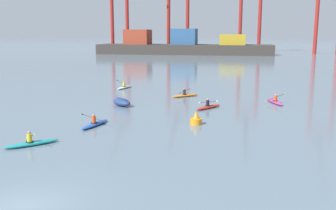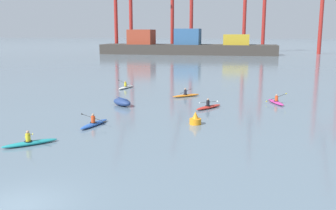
# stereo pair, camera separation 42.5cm
# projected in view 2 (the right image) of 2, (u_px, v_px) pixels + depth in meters

# --- Properties ---
(ground_plane) EXTENTS (800.00, 800.00, 0.00)m
(ground_plane) POSITION_uv_depth(u_px,v_px,m) (15.00, 207.00, 15.37)
(ground_plane) COLOR slate
(container_barge) EXTENTS (54.73, 10.77, 7.93)m
(container_barge) POSITION_uv_depth(u_px,v_px,m) (186.00, 46.00, 120.06)
(container_barge) COLOR #38332D
(container_barge) RESTS_ON ground
(gantry_crane_west) EXTENTS (6.51, 17.74, 37.04)m
(gantry_crane_west) POSITION_uv_depth(u_px,v_px,m) (123.00, 0.00, 127.55)
(gantry_crane_west) COLOR maroon
(gantry_crane_west) RESTS_ON ground
(gantry_crane_west_mid) EXTENTS (7.76, 21.43, 31.62)m
(gantry_crane_west_mid) POSITION_uv_depth(u_px,v_px,m) (181.00, 5.00, 127.93)
(gantry_crane_west_mid) COLOR maroon
(gantry_crane_west_mid) RESTS_ON ground
(gantry_crane_east_mid) EXTENTS (7.64, 19.54, 34.64)m
(gantry_crane_east_mid) POSITION_uv_depth(u_px,v_px,m) (255.00, 2.00, 127.54)
(gantry_crane_east_mid) COLOR maroon
(gantry_crane_east_mid) RESTS_ON ground
(capsized_dinghy) EXTENTS (2.68, 2.54, 0.76)m
(capsized_dinghy) POSITION_uv_depth(u_px,v_px,m) (122.00, 102.00, 36.43)
(capsized_dinghy) COLOR navy
(capsized_dinghy) RESTS_ON ground
(channel_buoy) EXTENTS (0.90, 0.90, 1.00)m
(channel_buoy) POSITION_uv_depth(u_px,v_px,m) (195.00, 120.00, 29.11)
(channel_buoy) COLOR orange
(channel_buoy) RESTS_ON ground
(kayak_red) EXTENTS (2.40, 3.16, 0.95)m
(kayak_red) POSITION_uv_depth(u_px,v_px,m) (208.00, 107.00, 35.16)
(kayak_red) COLOR red
(kayak_red) RESTS_ON ground
(kayak_magenta) EXTENTS (2.07, 3.41, 1.05)m
(kayak_magenta) POSITION_uv_depth(u_px,v_px,m) (276.00, 102.00, 37.60)
(kayak_magenta) COLOR #C13384
(kayak_magenta) RESTS_ON ground
(kayak_orange) EXTENTS (2.93, 2.72, 1.06)m
(kayak_orange) POSITION_uv_depth(u_px,v_px,m) (186.00, 95.00, 41.56)
(kayak_orange) COLOR orange
(kayak_orange) RESTS_ON ground
(kayak_blue) EXTENTS (2.22, 3.45, 0.95)m
(kayak_blue) POSITION_uv_depth(u_px,v_px,m) (94.00, 123.00, 28.70)
(kayak_blue) COLOR #2856B2
(kayak_blue) RESTS_ON ground
(kayak_white) EXTENTS (2.13, 3.45, 1.07)m
(kayak_white) POSITION_uv_depth(u_px,v_px,m) (126.00, 87.00, 47.72)
(kayak_white) COLOR silver
(kayak_white) RESTS_ON ground
(kayak_teal) EXTENTS (2.84, 2.82, 1.02)m
(kayak_teal) POSITION_uv_depth(u_px,v_px,m) (30.00, 142.00, 23.78)
(kayak_teal) COLOR teal
(kayak_teal) RESTS_ON ground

